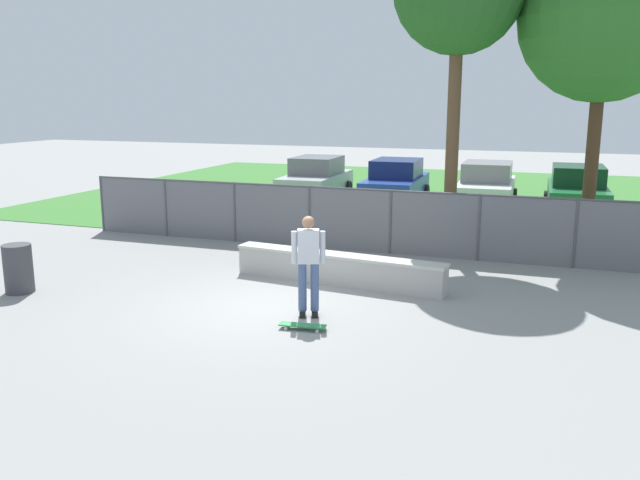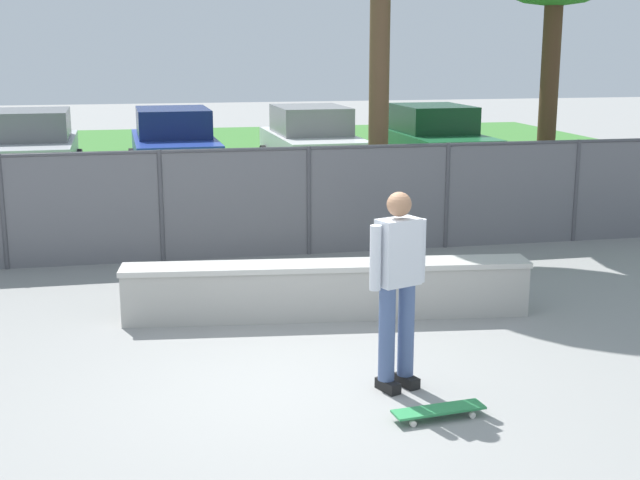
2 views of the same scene
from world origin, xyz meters
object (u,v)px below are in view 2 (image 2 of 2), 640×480
concrete_ledge (327,290)px  car_green (433,140)px  skateboarder (398,282)px  skateboard (439,410)px  car_silver (33,148)px  car_blue (174,145)px  car_white (312,142)px

concrete_ledge → car_green: bearing=64.9°
skateboarder → skateboard: (0.16, -0.72, -0.94)m
skateboard → car_silver: (-4.71, 13.60, 0.77)m
skateboard → car_blue: car_blue is taller
car_green → car_blue: bearing=178.0°
car_blue → car_white: 3.21m
skateboarder → car_silver: bearing=109.4°
car_blue → car_white: (3.21, 0.00, 0.00)m
skateboard → car_white: size_ratio=0.19×
skateboarder → car_silver: size_ratio=0.43×
car_blue → car_green: 6.17m
car_blue → car_white: size_ratio=1.00×
concrete_ledge → skateboard: concrete_ledge is taller
skateboard → car_silver: size_ratio=0.19×
concrete_ledge → skateboarder: (0.17, -2.19, 0.68)m
skateboarder → car_blue: skateboarder is taller
car_white → car_green: same height
car_silver → car_white: size_ratio=1.00×
car_blue → car_white: same height
car_blue → car_green: same height
skateboard → skateboarder: bearing=102.7°
car_white → car_blue: bearing=-180.0°
concrete_ledge → car_silver: bearing=112.3°
concrete_ledge → car_white: bearing=79.7°
skateboard → car_silver: bearing=109.1°
skateboard → car_silver: 14.42m
car_white → car_green: bearing=-4.3°
car_blue → concrete_ledge: bearing=-83.2°
car_green → car_silver: bearing=178.2°
skateboarder → car_white: bearing=82.1°
concrete_ledge → car_green: 11.52m
skateboarder → car_blue: 12.90m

